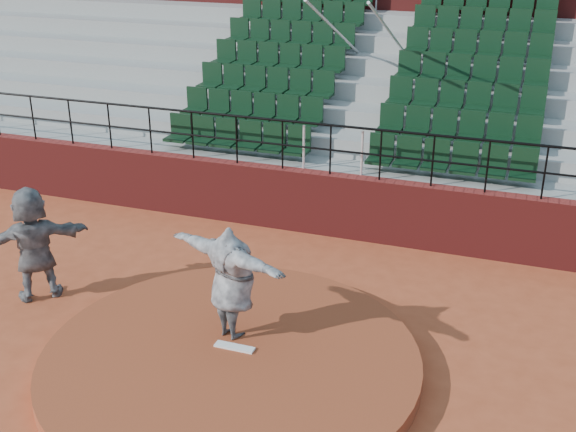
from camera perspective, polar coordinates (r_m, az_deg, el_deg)
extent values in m
plane|color=#AD4827|center=(10.78, -4.53, -11.87)|extent=(90.00, 90.00, 0.00)
cylinder|color=brown|center=(10.71, -4.55, -11.32)|extent=(5.50, 5.50, 0.25)
cube|color=white|center=(10.74, -4.25, -10.28)|extent=(0.60, 0.15, 0.03)
cube|color=maroon|center=(14.61, 3.27, 0.95)|extent=(24.00, 0.30, 1.30)
cylinder|color=black|center=(14.07, 3.42, 7.17)|extent=(24.00, 0.05, 0.05)
cylinder|color=black|center=(14.22, 3.37, 5.24)|extent=(24.00, 0.04, 0.04)
cylinder|color=black|center=(17.41, -19.51, 7.32)|extent=(0.04, 0.04, 1.00)
cylinder|color=black|center=(16.81, -16.81, 7.13)|extent=(0.04, 0.04, 1.00)
cylinder|color=black|center=(16.26, -13.92, 6.91)|extent=(0.04, 0.04, 1.00)
cylinder|color=black|center=(15.74, -10.83, 6.65)|extent=(0.04, 0.04, 1.00)
cylinder|color=black|center=(15.28, -7.55, 6.36)|extent=(0.04, 0.04, 1.00)
cylinder|color=black|center=(14.87, -4.08, 6.03)|extent=(0.04, 0.04, 1.00)
cylinder|color=black|center=(14.51, -0.44, 5.65)|extent=(0.04, 0.04, 1.00)
cylinder|color=black|center=(14.22, 3.37, 5.24)|extent=(0.04, 0.04, 1.00)
cylinder|color=black|center=(13.99, 7.32, 4.78)|extent=(0.04, 0.04, 1.00)
cylinder|color=black|center=(13.83, 11.37, 4.29)|extent=(0.04, 0.04, 1.00)
cylinder|color=black|center=(13.74, 15.48, 3.77)|extent=(0.04, 0.04, 1.00)
cylinder|color=black|center=(13.73, 19.63, 3.22)|extent=(0.04, 0.04, 1.00)
cube|color=gray|center=(15.13, 3.88, 1.73)|extent=(24.00, 0.85, 1.30)
cube|color=black|center=(15.52, -4.07, 6.23)|extent=(3.30, 0.48, 0.72)
cube|color=black|center=(14.40, 12.67, 4.35)|extent=(3.30, 0.48, 0.72)
cube|color=gray|center=(15.83, 4.75, 3.46)|extent=(24.00, 0.85, 1.70)
cube|color=black|center=(16.16, -2.91, 8.42)|extent=(3.30, 0.48, 0.72)
cube|color=black|center=(15.09, 13.24, 6.76)|extent=(3.30, 0.48, 0.72)
cube|color=gray|center=(16.54, 5.54, 5.05)|extent=(24.00, 0.85, 2.10)
cube|color=black|center=(16.83, -1.83, 10.45)|extent=(3.30, 0.48, 0.72)
cube|color=black|center=(15.81, 13.77, 8.95)|extent=(3.30, 0.48, 0.72)
cube|color=gray|center=(17.27, 6.27, 6.50)|extent=(24.00, 0.85, 2.50)
cube|color=black|center=(17.53, -0.82, 12.31)|extent=(3.30, 0.48, 0.72)
cube|color=black|center=(16.54, 14.25, 10.95)|extent=(3.30, 0.48, 0.72)
cube|color=gray|center=(18.02, 6.94, 7.84)|extent=(24.00, 0.85, 2.90)
cube|color=black|center=(18.24, 0.13, 14.02)|extent=(3.30, 0.48, 0.72)
cube|color=black|center=(17.30, 14.70, 12.78)|extent=(3.30, 0.48, 0.72)
cube|color=gray|center=(18.77, 7.57, 9.06)|extent=(24.00, 0.85, 3.30)
cube|color=black|center=(18.98, 1.01, 15.60)|extent=(3.30, 0.48, 0.72)
cube|color=black|center=(18.08, 15.12, 14.45)|extent=(3.30, 0.48, 0.72)
cube|color=gray|center=(19.53, 8.14, 10.19)|extent=(24.00, 0.85, 3.70)
cube|color=black|center=(18.87, 15.50, 15.98)|extent=(3.30, 0.48, 0.72)
cylinder|color=silver|center=(16.93, 4.56, 13.70)|extent=(0.06, 5.97, 2.46)
cylinder|color=silver|center=(16.66, 8.66, 13.37)|extent=(0.06, 5.97, 2.46)
cube|color=maroon|center=(21.10, 9.54, 15.77)|extent=(24.00, 3.00, 7.10)
imported|color=black|center=(10.60, -4.48, -5.25)|extent=(2.26, 1.34, 1.78)
imported|color=black|center=(12.81, -19.45, -2.06)|extent=(1.77, 1.67, 2.00)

